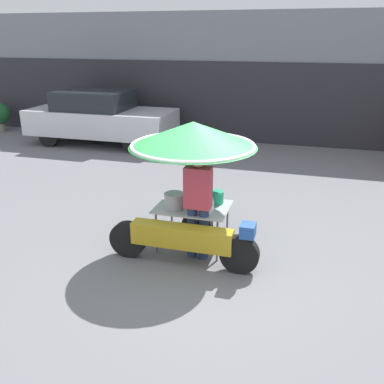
% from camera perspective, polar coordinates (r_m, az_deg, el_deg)
% --- Properties ---
extents(ground_plane, '(36.00, 36.00, 0.00)m').
position_cam_1_polar(ground_plane, '(6.31, 1.56, -9.62)').
color(ground_plane, slate).
extents(shopfront_building, '(28.00, 2.06, 3.82)m').
position_cam_1_polar(shopfront_building, '(14.14, 11.00, 14.81)').
color(shopfront_building, gray).
rests_on(shopfront_building, ground).
extents(vendor_motorcycle_cart, '(2.23, 1.87, 1.98)m').
position_cam_1_polar(vendor_motorcycle_cart, '(6.20, 0.01, 5.27)').
color(vendor_motorcycle_cart, black).
rests_on(vendor_motorcycle_cart, ground).
extents(vendor_person, '(0.38, 0.22, 1.62)m').
position_cam_1_polar(vendor_person, '(6.12, 0.80, -1.12)').
color(vendor_person, navy).
rests_on(vendor_person, ground).
extents(parked_car, '(4.38, 1.81, 1.59)m').
position_cam_1_polar(parked_car, '(13.40, -12.18, 9.74)').
color(parked_car, black).
rests_on(parked_car, ground).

